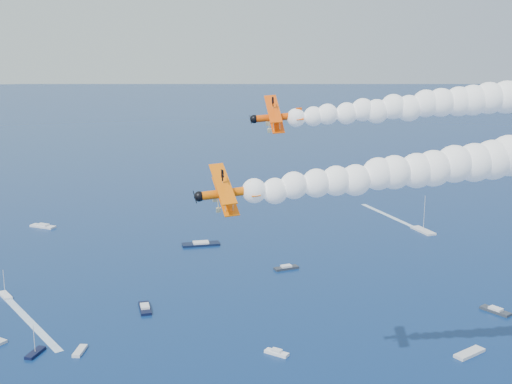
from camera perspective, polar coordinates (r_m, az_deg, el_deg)
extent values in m
cube|color=silver|center=(253.78, 14.02, -3.20)|extent=(5.10, 11.67, 0.70)
cube|color=white|center=(199.00, -20.53, -8.23)|extent=(4.44, 6.77, 0.70)
cube|color=#292E37|center=(207.79, 2.59, -6.47)|extent=(7.92, 3.73, 0.70)
cube|color=black|center=(163.13, -18.25, -12.85)|extent=(4.45, 6.16, 0.70)
cube|color=black|center=(231.31, -4.71, -4.44)|extent=(12.83, 4.29, 0.70)
cube|color=white|center=(264.09, -17.65, -2.80)|extent=(9.93, 8.54, 0.70)
cube|color=#2E343D|center=(187.45, 19.69, -9.49)|extent=(5.76, 8.28, 0.70)
cube|color=silver|center=(162.53, 17.69, -12.91)|extent=(8.65, 5.72, 0.70)
cube|color=black|center=(180.74, -9.42, -9.72)|extent=(2.95, 8.64, 0.70)
cube|color=white|center=(155.33, 1.77, -13.51)|extent=(5.25, 5.24, 0.70)
cube|color=silver|center=(161.23, -14.74, -12.92)|extent=(3.44, 5.90, 0.70)
cube|color=white|center=(273.56, 11.08, -1.94)|extent=(7.12, 37.92, 0.04)
cube|color=white|center=(179.21, -18.50, -10.57)|extent=(16.73, 35.75, 0.04)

